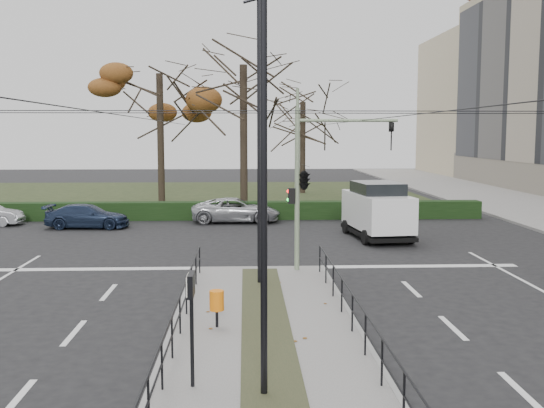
{
  "coord_description": "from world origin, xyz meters",
  "views": [
    {
      "loc": [
        -0.5,
        -17.3,
        4.86
      ],
      "look_at": [
        0.52,
        6.54,
        2.2
      ],
      "focal_mm": 42.0,
      "sensor_mm": 36.0,
      "label": 1
    }
  ],
  "objects_px": {
    "streetlamp_median_far": "(260,138)",
    "white_van": "(377,209)",
    "streetlamp_median_near": "(265,155)",
    "litter_bin": "(217,301)",
    "bare_tree_near": "(243,76)",
    "parked_car_third": "(87,216)",
    "info_panel": "(191,298)",
    "parked_car_fourth": "(236,210)",
    "traffic_light": "(307,176)",
    "rust_tree": "(159,74)",
    "bare_tree_center": "(303,109)"
  },
  "relations": [
    {
      "from": "streetlamp_median_far",
      "to": "white_van",
      "type": "relative_size",
      "value": 1.72
    },
    {
      "from": "streetlamp_median_far",
      "to": "streetlamp_median_near",
      "type": "bearing_deg",
      "value": -90.81
    },
    {
      "from": "litter_bin",
      "to": "streetlamp_median_far",
      "type": "height_order",
      "value": "streetlamp_median_far"
    },
    {
      "from": "litter_bin",
      "to": "bare_tree_near",
      "type": "relative_size",
      "value": 0.08
    },
    {
      "from": "parked_car_third",
      "to": "bare_tree_near",
      "type": "relative_size",
      "value": 0.37
    },
    {
      "from": "litter_bin",
      "to": "parked_car_third",
      "type": "bearing_deg",
      "value": 112.8
    },
    {
      "from": "streetlamp_median_near",
      "to": "streetlamp_median_far",
      "type": "relative_size",
      "value": 0.95
    },
    {
      "from": "litter_bin",
      "to": "white_van",
      "type": "xyz_separation_m",
      "value": [
        6.82,
        13.8,
        0.57
      ]
    },
    {
      "from": "info_panel",
      "to": "streetlamp_median_near",
      "type": "relative_size",
      "value": 0.25
    },
    {
      "from": "parked_car_fourth",
      "to": "streetlamp_median_far",
      "type": "bearing_deg",
      "value": -176.0
    },
    {
      "from": "streetlamp_median_far",
      "to": "white_van",
      "type": "distance_m",
      "value": 11.32
    },
    {
      "from": "info_panel",
      "to": "streetlamp_median_far",
      "type": "bearing_deg",
      "value": 79.86
    },
    {
      "from": "traffic_light",
      "to": "streetlamp_median_near",
      "type": "height_order",
      "value": "streetlamp_median_near"
    },
    {
      "from": "info_panel",
      "to": "streetlamp_median_near",
      "type": "distance_m",
      "value": 3.0
    },
    {
      "from": "parked_car_third",
      "to": "rust_tree",
      "type": "xyz_separation_m",
      "value": [
        2.69,
        8.75,
        8.04
      ]
    },
    {
      "from": "rust_tree",
      "to": "litter_bin",
      "type": "bearing_deg",
      "value": -79.83
    },
    {
      "from": "parked_car_third",
      "to": "white_van",
      "type": "bearing_deg",
      "value": -102.95
    },
    {
      "from": "rust_tree",
      "to": "bare_tree_near",
      "type": "height_order",
      "value": "bare_tree_near"
    },
    {
      "from": "info_panel",
      "to": "streetlamp_median_far",
      "type": "xyz_separation_m",
      "value": [
        1.48,
        8.25,
        2.88
      ]
    },
    {
      "from": "bare_tree_center",
      "to": "bare_tree_near",
      "type": "height_order",
      "value": "bare_tree_near"
    },
    {
      "from": "parked_car_fourth",
      "to": "parked_car_third",
      "type": "bearing_deg",
      "value": 103.83
    },
    {
      "from": "white_van",
      "to": "bare_tree_center",
      "type": "distance_m",
      "value": 22.56
    },
    {
      "from": "parked_car_third",
      "to": "litter_bin",
      "type": "bearing_deg",
      "value": -155.0
    },
    {
      "from": "parked_car_fourth",
      "to": "traffic_light",
      "type": "bearing_deg",
      "value": -168.31
    },
    {
      "from": "streetlamp_median_near",
      "to": "bare_tree_near",
      "type": "bearing_deg",
      "value": 90.88
    },
    {
      "from": "streetlamp_median_near",
      "to": "white_van",
      "type": "bearing_deg",
      "value": 72.09
    },
    {
      "from": "info_panel",
      "to": "bare_tree_near",
      "type": "distance_m",
      "value": 26.71
    },
    {
      "from": "rust_tree",
      "to": "bare_tree_near",
      "type": "relative_size",
      "value": 0.97
    },
    {
      "from": "traffic_light",
      "to": "streetlamp_median_far",
      "type": "xyz_separation_m",
      "value": [
        -1.65,
        -1.93,
        1.32
      ]
    },
    {
      "from": "traffic_light",
      "to": "streetlamp_median_near",
      "type": "distance_m",
      "value": 10.79
    },
    {
      "from": "parked_car_fourth",
      "to": "rust_tree",
      "type": "relative_size",
      "value": 0.43
    },
    {
      "from": "litter_bin",
      "to": "streetlamp_median_near",
      "type": "distance_m",
      "value": 5.6
    },
    {
      "from": "streetlamp_median_near",
      "to": "rust_tree",
      "type": "distance_m",
      "value": 31.3
    },
    {
      "from": "white_van",
      "to": "rust_tree",
      "type": "distance_m",
      "value": 18.6
    },
    {
      "from": "bare_tree_near",
      "to": "litter_bin",
      "type": "bearing_deg",
      "value": -91.66
    },
    {
      "from": "rust_tree",
      "to": "white_van",
      "type": "bearing_deg",
      "value": -47.48
    },
    {
      "from": "litter_bin",
      "to": "rust_tree",
      "type": "relative_size",
      "value": 0.08
    },
    {
      "from": "streetlamp_median_near",
      "to": "parked_car_third",
      "type": "distance_m",
      "value": 23.64
    },
    {
      "from": "parked_car_third",
      "to": "info_panel",
      "type": "bearing_deg",
      "value": -159.34
    },
    {
      "from": "traffic_light",
      "to": "white_van",
      "type": "height_order",
      "value": "traffic_light"
    },
    {
      "from": "parked_car_third",
      "to": "bare_tree_center",
      "type": "xyz_separation_m",
      "value": [
        12.77,
        17.98,
        6.19
      ]
    },
    {
      "from": "traffic_light",
      "to": "litter_bin",
      "type": "height_order",
      "value": "traffic_light"
    },
    {
      "from": "info_panel",
      "to": "streetlamp_median_far",
      "type": "relative_size",
      "value": 0.24
    },
    {
      "from": "streetlamp_median_far",
      "to": "bare_tree_center",
      "type": "relative_size",
      "value": 0.94
    },
    {
      "from": "streetlamp_median_far",
      "to": "parked_car_fourth",
      "type": "xyz_separation_m",
      "value": [
        -0.96,
        14.91,
        -4.05
      ]
    },
    {
      "from": "streetlamp_median_far",
      "to": "parked_car_fourth",
      "type": "bearing_deg",
      "value": 93.7
    },
    {
      "from": "traffic_light",
      "to": "streetlamp_median_far",
      "type": "distance_m",
      "value": 2.86
    },
    {
      "from": "traffic_light",
      "to": "litter_bin",
      "type": "xyz_separation_m",
      "value": [
        -2.82,
        -6.52,
        -2.6
      ]
    },
    {
      "from": "streetlamp_median_near",
      "to": "litter_bin",
      "type": "bearing_deg",
      "value": 104.47
    },
    {
      "from": "parked_car_fourth",
      "to": "bare_tree_near",
      "type": "relative_size",
      "value": 0.42
    }
  ]
}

